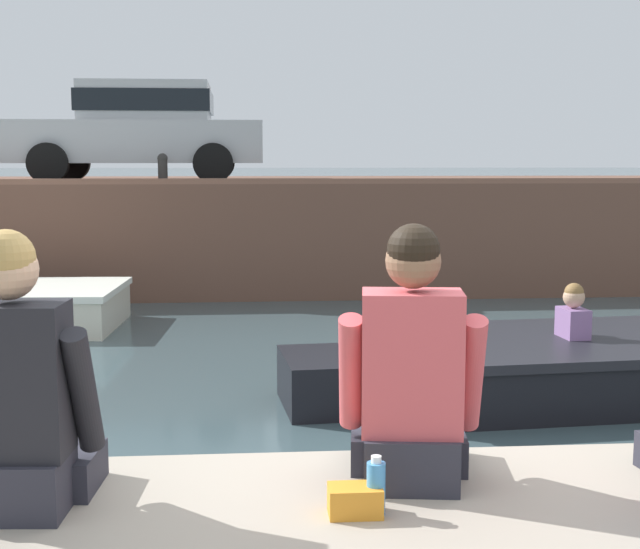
{
  "coord_description": "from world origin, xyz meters",
  "views": [
    {
      "loc": [
        -0.52,
        -3.51,
        2.09
      ],
      "look_at": [
        0.02,
        3.31,
        1.2
      ],
      "focal_mm": 50.0,
      "sensor_mm": 36.0,
      "label": 1
    }
  ],
  "objects_px": {
    "mooring_bollard_mid": "(163,167)",
    "person_seated_left": "(18,403)",
    "bottle_drink": "(376,487)",
    "motorboat_passing": "(622,364)",
    "person_seated_right": "(411,384)",
    "car_left_inner_silver": "(141,128)"
  },
  "relations": [
    {
      "from": "mooring_bollard_mid",
      "to": "person_seated_right",
      "type": "xyz_separation_m",
      "value": [
        1.85,
        -10.06,
        -0.7
      ]
    },
    {
      "from": "motorboat_passing",
      "to": "bottle_drink",
      "type": "xyz_separation_m",
      "value": [
        -2.89,
        -4.71,
        0.72
      ]
    },
    {
      "from": "car_left_inner_silver",
      "to": "bottle_drink",
      "type": "bearing_deg",
      "value": -79.65
    },
    {
      "from": "car_left_inner_silver",
      "to": "person_seated_right",
      "type": "height_order",
      "value": "car_left_inner_silver"
    },
    {
      "from": "person_seated_left",
      "to": "person_seated_right",
      "type": "height_order",
      "value": "same"
    },
    {
      "from": "motorboat_passing",
      "to": "person_seated_right",
      "type": "height_order",
      "value": "person_seated_right"
    },
    {
      "from": "person_seated_left",
      "to": "car_left_inner_silver",
      "type": "bearing_deg",
      "value": 94.54
    },
    {
      "from": "mooring_bollard_mid",
      "to": "bottle_drink",
      "type": "bearing_deg",
      "value": -80.82
    },
    {
      "from": "motorboat_passing",
      "to": "person_seated_left",
      "type": "relative_size",
      "value": 6.03
    },
    {
      "from": "mooring_bollard_mid",
      "to": "person_seated_right",
      "type": "relative_size",
      "value": 0.46
    },
    {
      "from": "bottle_drink",
      "to": "motorboat_passing",
      "type": "bearing_deg",
      "value": 58.42
    },
    {
      "from": "mooring_bollard_mid",
      "to": "person_seated_left",
      "type": "height_order",
      "value": "mooring_bollard_mid"
    },
    {
      "from": "motorboat_passing",
      "to": "person_seated_right",
      "type": "distance_m",
      "value": 5.27
    },
    {
      "from": "car_left_inner_silver",
      "to": "mooring_bollard_mid",
      "type": "relative_size",
      "value": 8.78
    },
    {
      "from": "person_seated_right",
      "to": "bottle_drink",
      "type": "distance_m",
      "value": 0.45
    },
    {
      "from": "person_seated_left",
      "to": "mooring_bollard_mid",
      "type": "bearing_deg",
      "value": 92.64
    },
    {
      "from": "person_seated_left",
      "to": "person_seated_right",
      "type": "distance_m",
      "value": 1.38
    },
    {
      "from": "motorboat_passing",
      "to": "person_seated_left",
      "type": "distance_m",
      "value": 6.21
    },
    {
      "from": "mooring_bollard_mid",
      "to": "person_seated_right",
      "type": "bearing_deg",
      "value": -79.61
    },
    {
      "from": "mooring_bollard_mid",
      "to": "person_seated_left",
      "type": "distance_m",
      "value": 10.24
    },
    {
      "from": "car_left_inner_silver",
      "to": "person_seated_left",
      "type": "distance_m",
      "value": 11.48
    },
    {
      "from": "motorboat_passing",
      "to": "car_left_inner_silver",
      "type": "bearing_deg",
      "value": 126.26
    }
  ]
}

